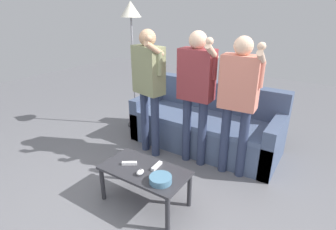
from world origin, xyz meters
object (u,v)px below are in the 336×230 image
Objects in this scene: couch at (206,125)px; player_left at (149,80)px; game_remote_nunchuk at (140,172)px; player_right at (239,93)px; game_remote_wand_near at (157,166)px; game_remote_wand_far at (129,163)px; floor_lamp at (131,22)px; snack_bowl at (161,179)px; player_center at (196,85)px; coffee_table at (145,174)px.

player_left is at bearing -131.76° from couch.
game_remote_nunchuk is 0.06× the size of player_right.
game_remote_wand_far is at bearing -157.13° from game_remote_wand_near.
floor_lamp is at bearing -179.79° from couch.
game_remote_nunchuk is 1.25m from player_left.
floor_lamp reaches higher than snack_bowl.
couch is 9.88× the size of snack_bowl.
player_left is 0.61m from player_center.
player_right reaches higher than game_remote_wand_far.
couch is at bearing 94.55° from game_remote_wand_near.
game_remote_wand_far is (-0.19, 0.07, -0.01)m from game_remote_nunchuk.
game_remote_wand_far is at bearing 171.14° from snack_bowl.
player_left is at bearing -170.15° from player_center.
floor_lamp is (-1.27, -0.00, 1.34)m from couch.
floor_lamp is 13.55× the size of game_remote_wand_far.
snack_bowl is 1.29× the size of game_remote_wand_near.
snack_bowl is 1.43× the size of game_remote_wand_far.
player_center reaches higher than couch.
snack_bowl is at bearing -48.81° from player_left.
floor_lamp is 1.56m from player_center.
game_remote_nunchuk is 0.05× the size of player_center.
floor_lamp is (-1.54, 1.51, 1.22)m from snack_bowl.
player_center reaches higher than game_remote_wand_near.
player_right is (0.54, 0.96, 0.66)m from coffee_table.
player_center is at bearing 87.42° from coffee_table.
player_left is at bearing -38.65° from floor_lamp.
game_remote_nunchuk is 0.05× the size of player_left.
couch is at bearing 84.17° from game_remote_wand_far.
player_center is (0.07, -0.49, 0.71)m from couch.
snack_bowl is 0.43m from game_remote_wand_far.
coffee_table is 0.53× the size of player_center.
game_remote_nunchuk is 1.19m from player_center.
game_remote_wand_near is (1.38, -1.34, -1.23)m from floor_lamp.
game_remote_nunchuk is 0.19m from game_remote_wand_near.
player_left reaches higher than couch.
coffee_table is at bearing -56.27° from player_left.
floor_lamp is 1.19× the size of player_center.
game_remote_nunchuk is 2.35m from floor_lamp.
player_center reaches higher than snack_bowl.
player_right is (0.29, 1.04, 0.58)m from snack_bowl.
couch is at bearing 91.05° from coffee_table.
player_center is at bearing -82.03° from couch.
coffee_table is 1.29m from player_right.
player_left is at bearing -173.49° from player_right.
snack_bowl is 2.31× the size of game_remote_nunchuk.
snack_bowl is at bearing -18.59° from coffee_table.
game_remote_wand_near is at bearing -49.43° from player_left.
game_remote_nunchuk reaches higher than coffee_table.
game_remote_wand_far is (-0.71, -0.98, -0.59)m from player_right.
game_remote_wand_near is (0.08, 0.09, 0.07)m from coffee_table.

